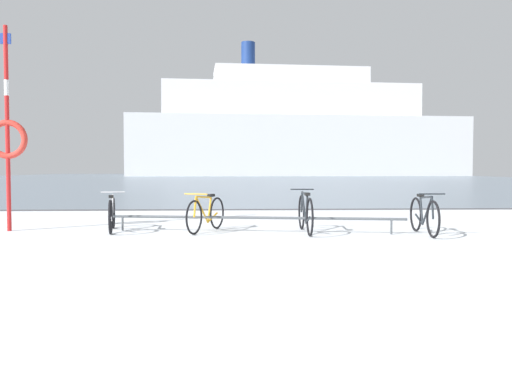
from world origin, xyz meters
TOP-DOWN VIEW (x-y plane):
  - ground at (0.00, 53.90)m, footprint 80.00×132.00m
  - bike_rack at (0.88, 4.49)m, footprint 5.61×0.91m
  - bicycle_0 at (-1.82, 4.79)m, footprint 0.46×1.59m
  - bicycle_1 at (-0.01, 4.66)m, footprint 0.71×1.52m
  - bicycle_2 at (1.86, 4.41)m, footprint 0.46×1.75m
  - bicycle_3 at (3.99, 4.04)m, footprint 0.46×1.63m
  - rescue_post at (-3.82, 4.93)m, footprint 0.75×0.12m
  - ferry_ship at (11.01, 84.87)m, footprint 57.45×16.97m

SIDE VIEW (x-z plane):
  - ground at x=0.00m, z-range -0.08..0.00m
  - bike_rack at x=0.88m, z-range 0.12..0.42m
  - bicycle_0 at x=-1.82m, z-range -0.04..0.71m
  - bicycle_1 at x=-0.01m, z-range -0.03..0.72m
  - bicycle_3 at x=3.99m, z-range -0.04..0.74m
  - bicycle_2 at x=1.86m, z-range -0.04..0.77m
  - rescue_post at x=-3.82m, z-range -0.10..3.83m
  - ferry_ship at x=11.01m, z-range -3.70..18.77m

